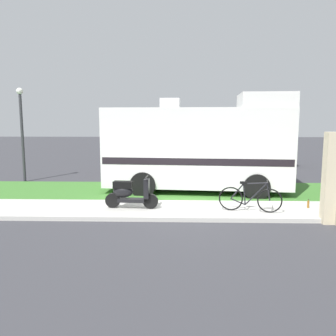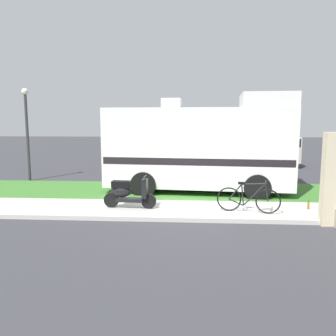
{
  "view_description": "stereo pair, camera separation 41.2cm",
  "coord_description": "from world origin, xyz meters",
  "views": [
    {
      "loc": [
        0.22,
        -11.17,
        2.75
      ],
      "look_at": [
        -0.13,
        0.3,
        1.1
      ],
      "focal_mm": 37.23,
      "sensor_mm": 36.0,
      "label": 1
    },
    {
      "loc": [
        0.63,
        -11.15,
        2.75
      ],
      "look_at": [
        -0.13,
        0.3,
        1.1
      ],
      "focal_mm": 37.23,
      "sensor_mm": 36.0,
      "label": 2
    }
  ],
  "objects": [
    {
      "name": "pickup_truck_near",
      "position": [
        0.58,
        6.39,
        0.99
      ],
      "size": [
        5.31,
        2.3,
        1.87
      ],
      "color": "maroon",
      "rests_on": "ground"
    },
    {
      "name": "street_lamp_post",
      "position": [
        -6.48,
        3.6,
        2.45
      ],
      "size": [
        0.28,
        0.28,
        4.01
      ],
      "color": "#333338",
      "rests_on": "ground"
    },
    {
      "name": "grass_strip",
      "position": [
        0.0,
        1.5,
        0.04
      ],
      "size": [
        24.0,
        3.4,
        0.08
      ],
      "color": "#3D752D",
      "rests_on": "ground"
    },
    {
      "name": "pickup_truck_far",
      "position": [
        4.39,
        9.15,
        0.93
      ],
      "size": [
        5.86,
        2.45,
        1.71
      ],
      "color": "#B7B29E",
      "rests_on": "ground"
    },
    {
      "name": "sidewalk",
      "position": [
        0.0,
        -1.2,
        0.06
      ],
      "size": [
        24.0,
        2.0,
        0.12
      ],
      "color": "beige",
      "rests_on": "ground"
    },
    {
      "name": "bottle_green",
      "position": [
        4.05,
        -1.04,
        0.23
      ],
      "size": [
        0.06,
        0.06,
        0.26
      ],
      "color": "brown",
      "rests_on": "ground"
    },
    {
      "name": "scooter",
      "position": [
        -1.21,
        -1.22,
        0.58
      ],
      "size": [
        1.57,
        0.5,
        0.97
      ],
      "color": "black",
      "rests_on": "ground"
    },
    {
      "name": "bicycle",
      "position": [
        2.25,
        -1.49,
        0.5
      ],
      "size": [
        1.73,
        0.56,
        0.9
      ],
      "color": "black",
      "rests_on": "ground"
    },
    {
      "name": "ground_plane",
      "position": [
        0.0,
        0.0,
        0.0
      ],
      "size": [
        80.0,
        80.0,
        0.0
      ],
      "primitive_type": "plane",
      "color": "#38383D"
    },
    {
      "name": "motorhome_rv",
      "position": [
        1.0,
        1.73,
        1.72
      ],
      "size": [
        6.8,
        3.01,
        3.61
      ],
      "color": "silver",
      "rests_on": "ground"
    }
  ]
}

